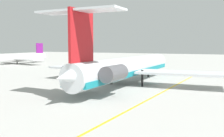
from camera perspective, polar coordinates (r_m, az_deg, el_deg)
ground at (r=53.47m, az=12.73°, el=-3.83°), size 350.16×350.16×0.00m
main_jetliner at (r=52.80m, az=3.29°, el=0.26°), size 46.91×41.68×13.67m
airliner_mid_right at (r=116.43m, az=-20.96°, el=2.24°), size 30.00×29.86×8.99m
safety_cone_wingtip at (r=80.54m, az=0.74°, el=-0.38°), size 0.40×0.40×0.55m
taxiway_centreline at (r=51.95m, az=13.35°, el=-4.11°), size 70.56×5.72×0.01m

